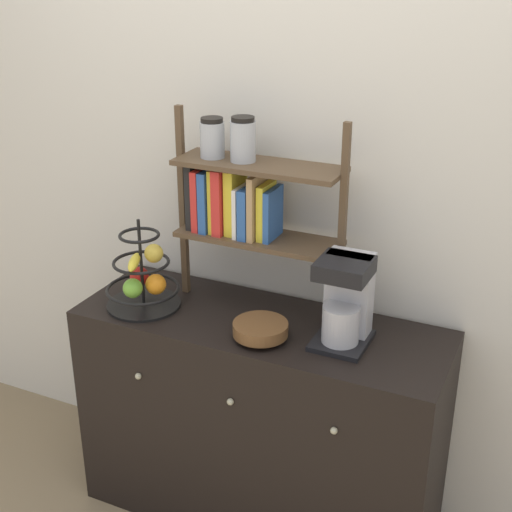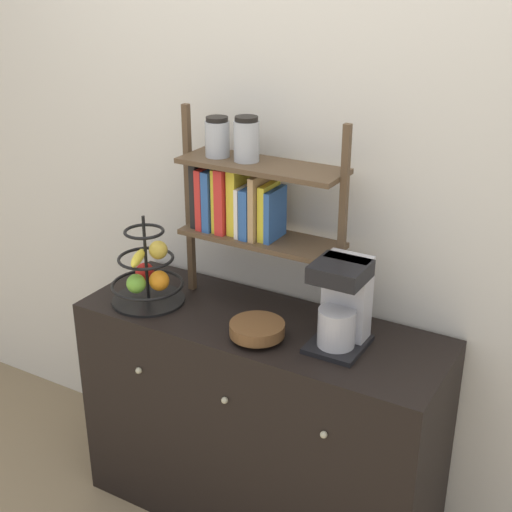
% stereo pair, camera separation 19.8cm
% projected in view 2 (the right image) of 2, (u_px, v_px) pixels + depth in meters
% --- Properties ---
extents(wall_back, '(7.00, 0.05, 2.60)m').
position_uv_depth(wall_back, '(299.00, 186.00, 2.61)').
color(wall_back, silver).
rests_on(wall_back, ground_plane).
extents(sideboard, '(1.36, 0.49, 0.87)m').
position_uv_depth(sideboard, '(260.00, 421.00, 2.73)').
color(sideboard, black).
rests_on(sideboard, ground_plane).
extents(coffee_maker, '(0.18, 0.21, 0.31)m').
position_uv_depth(coffee_maker, '(342.00, 304.00, 2.36)').
color(coffee_maker, black).
rests_on(coffee_maker, sideboard).
extents(fruit_stand, '(0.28, 0.28, 0.34)m').
position_uv_depth(fruit_stand, '(148.00, 275.00, 2.66)').
color(fruit_stand, black).
rests_on(fruit_stand, sideboard).
extents(wooden_bowl, '(0.19, 0.19, 0.06)m').
position_uv_depth(wooden_bowl, '(257.00, 330.00, 2.43)').
color(wooden_bowl, brown).
rests_on(wooden_bowl, sideboard).
extents(shelf_hutch, '(0.65, 0.20, 0.73)m').
position_uv_depth(shelf_hutch, '(243.00, 194.00, 2.54)').
color(shelf_hutch, brown).
rests_on(shelf_hutch, sideboard).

